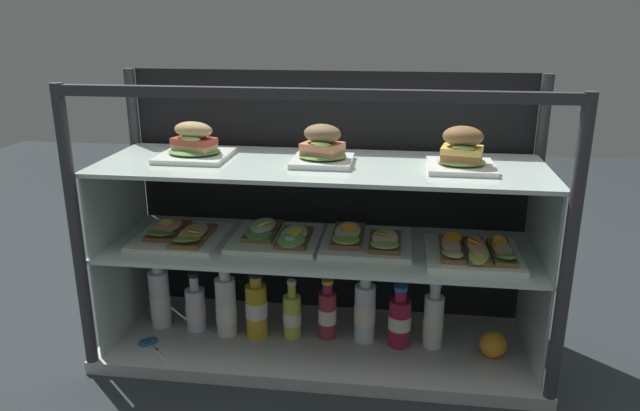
# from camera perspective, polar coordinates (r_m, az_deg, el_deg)

# --- Properties ---
(ground_plane) EXTENTS (6.00, 6.00, 0.02)m
(ground_plane) POSITION_cam_1_polar(r_m,az_deg,el_deg) (2.03, 0.00, -13.74)
(ground_plane) COLOR #272D30
(ground_plane) RESTS_ON ground
(case_base_deck) EXTENTS (1.38, 0.47, 0.04)m
(case_base_deck) POSITION_cam_1_polar(r_m,az_deg,el_deg) (2.02, 0.00, -13.01)
(case_base_deck) COLOR #BABBBC
(case_base_deck) RESTS_ON ground
(case_frame) EXTENTS (1.38, 0.47, 0.88)m
(case_frame) POSITION_cam_1_polar(r_m,az_deg,el_deg) (1.95, 0.50, 0.74)
(case_frame) COLOR #333338
(case_frame) RESTS_ON ground
(riser_lower_tier) EXTENTS (1.31, 0.40, 0.31)m
(riser_lower_tier) POSITION_cam_1_polar(r_m,az_deg,el_deg) (1.93, 0.00, -8.49)
(riser_lower_tier) COLOR silver
(riser_lower_tier) RESTS_ON case_base_deck
(shelf_lower_glass) EXTENTS (1.33, 0.42, 0.01)m
(shelf_lower_glass) POSITION_cam_1_polar(r_m,az_deg,el_deg) (1.87, 0.00, -3.99)
(shelf_lower_glass) COLOR silver
(shelf_lower_glass) RESTS_ON riser_lower_tier
(riser_upper_tier) EXTENTS (1.31, 0.40, 0.25)m
(riser_upper_tier) POSITION_cam_1_polar(r_m,az_deg,el_deg) (1.82, 0.00, -0.18)
(riser_upper_tier) COLOR silver
(riser_upper_tier) RESTS_ON shelf_lower_glass
(shelf_upper_glass) EXTENTS (1.33, 0.42, 0.01)m
(shelf_upper_glass) POSITION_cam_1_polar(r_m,az_deg,el_deg) (1.79, 0.00, 3.80)
(shelf_upper_glass) COLOR silver
(shelf_upper_glass) RESTS_ON riser_upper_tier
(plated_roll_sandwich_near_right_corner) EXTENTS (0.21, 0.21, 0.11)m
(plated_roll_sandwich_near_right_corner) POSITION_cam_1_polar(r_m,az_deg,el_deg) (1.88, -11.84, 5.54)
(plated_roll_sandwich_near_right_corner) COLOR white
(plated_roll_sandwich_near_right_corner) RESTS_ON shelf_upper_glass
(plated_roll_sandwich_far_left) EXTENTS (0.18, 0.18, 0.12)m
(plated_roll_sandwich_far_left) POSITION_cam_1_polar(r_m,az_deg,el_deg) (1.77, 0.22, 5.39)
(plated_roll_sandwich_far_left) COLOR white
(plated_roll_sandwich_far_left) RESTS_ON shelf_upper_glass
(plated_roll_sandwich_mid_right) EXTENTS (0.19, 0.19, 0.13)m
(plated_roll_sandwich_mid_right) POSITION_cam_1_polar(r_m,az_deg,el_deg) (1.75, 13.30, 4.85)
(plated_roll_sandwich_mid_right) COLOR white
(plated_roll_sandwich_mid_right) RESTS_ON shelf_upper_glass
(open_sandwich_tray_mid_left) EXTENTS (0.27, 0.28, 0.05)m
(open_sandwich_tray_mid_left) POSITION_cam_1_polar(r_m,az_deg,el_deg) (1.96, -13.12, -2.67)
(open_sandwich_tray_mid_left) COLOR white
(open_sandwich_tray_mid_left) RESTS_ON shelf_lower_glass
(open_sandwich_tray_mid_right) EXTENTS (0.27, 0.27, 0.06)m
(open_sandwich_tray_mid_right) POSITION_cam_1_polar(r_m,az_deg,el_deg) (1.90, -4.16, -2.85)
(open_sandwich_tray_mid_right) COLOR white
(open_sandwich_tray_mid_right) RESTS_ON shelf_lower_glass
(open_sandwich_tray_near_left_corner) EXTENTS (0.27, 0.27, 0.07)m
(open_sandwich_tray_near_left_corner) POSITION_cam_1_polar(r_m,az_deg,el_deg) (1.86, 4.32, -3.27)
(open_sandwich_tray_near_left_corner) COLOR white
(open_sandwich_tray_near_left_corner) RESTS_ON shelf_lower_glass
(open_sandwich_tray_right_of_center) EXTENTS (0.27, 0.27, 0.06)m
(open_sandwich_tray_right_of_center) POSITION_cam_1_polar(r_m,az_deg,el_deg) (1.82, 14.46, -4.27)
(open_sandwich_tray_right_of_center) COLOR white
(open_sandwich_tray_right_of_center) RESTS_ON shelf_lower_glass
(juice_bottle_front_right_end) EXTENTS (0.07, 0.07, 0.25)m
(juice_bottle_front_right_end) POSITION_cam_1_polar(r_m,az_deg,el_deg) (2.11, -14.94, -8.55)
(juice_bottle_front_right_end) COLOR white
(juice_bottle_front_right_end) RESTS_ON case_base_deck
(juice_bottle_tucked_behind) EXTENTS (0.07, 0.07, 0.21)m
(juice_bottle_tucked_behind) POSITION_cam_1_polar(r_m,az_deg,el_deg) (2.07, -11.71, -9.46)
(juice_bottle_tucked_behind) COLOR white
(juice_bottle_tucked_behind) RESTS_ON case_base_deck
(juice_bottle_near_post) EXTENTS (0.07, 0.07, 0.25)m
(juice_bottle_near_post) POSITION_cam_1_polar(r_m,az_deg,el_deg) (2.02, -8.90, -9.41)
(juice_bottle_near_post) COLOR white
(juice_bottle_near_post) RESTS_ON case_base_deck
(juice_bottle_back_right) EXTENTS (0.07, 0.07, 0.22)m
(juice_bottle_back_right) POSITION_cam_1_polar(r_m,az_deg,el_deg) (1.99, -6.05, -9.70)
(juice_bottle_back_right) COLOR gold
(juice_bottle_back_right) RESTS_ON case_base_deck
(juice_bottle_back_center) EXTENTS (0.06, 0.06, 0.20)m
(juice_bottle_back_center) POSITION_cam_1_polar(r_m,az_deg,el_deg) (1.99, -2.66, -10.32)
(juice_bottle_back_center) COLOR #B8CF4E
(juice_bottle_back_center) RESTS_ON case_base_deck
(juice_bottle_back_left) EXTENTS (0.06, 0.06, 0.20)m
(juice_bottle_back_left) POSITION_cam_1_polar(r_m,az_deg,el_deg) (1.98, 0.71, -10.16)
(juice_bottle_back_left) COLOR #9A2D38
(juice_bottle_back_left) RESTS_ON case_base_deck
(juice_bottle_front_second) EXTENTS (0.07, 0.07, 0.24)m
(juice_bottle_front_second) POSITION_cam_1_polar(r_m,az_deg,el_deg) (1.96, 4.28, -9.98)
(juice_bottle_front_second) COLOR silver
(juice_bottle_front_second) RESTS_ON case_base_deck
(juice_bottle_front_fourth) EXTENTS (0.07, 0.07, 0.21)m
(juice_bottle_front_fourth) POSITION_cam_1_polar(r_m,az_deg,el_deg) (1.96, 7.56, -10.67)
(juice_bottle_front_fourth) COLOR #9C1C3D
(juice_bottle_front_fourth) RESTS_ON case_base_deck
(juice_bottle_front_middle) EXTENTS (0.06, 0.06, 0.22)m
(juice_bottle_front_middle) POSITION_cam_1_polar(r_m,az_deg,el_deg) (1.97, 10.70, -10.72)
(juice_bottle_front_middle) COLOR white
(juice_bottle_front_middle) RESTS_ON case_base_deck
(orange_fruit_beside_bottles) EXTENTS (0.08, 0.08, 0.08)m
(orange_fruit_beside_bottles) POSITION_cam_1_polar(r_m,az_deg,el_deg) (1.97, 16.08, -12.55)
(orange_fruit_beside_bottles) COLOR orange
(orange_fruit_beside_bottles) RESTS_ON case_base_deck
(kitchen_scissors) EXTENTS (0.17, 0.16, 0.01)m
(kitchen_scissors) POSITION_cam_1_polar(r_m,az_deg,el_deg) (2.04, -15.71, -12.58)
(kitchen_scissors) COLOR silver
(kitchen_scissors) RESTS_ON case_base_deck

